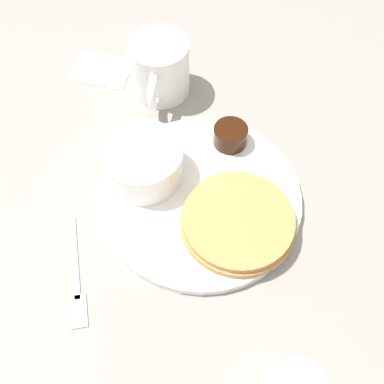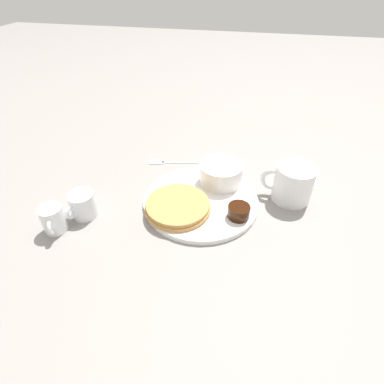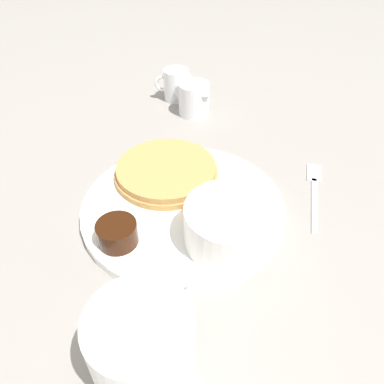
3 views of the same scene
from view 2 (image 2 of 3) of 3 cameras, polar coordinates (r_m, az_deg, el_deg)
ground_plane at (r=0.70m, az=1.68°, el=-2.03°), size 4.00×4.00×0.00m
plate at (r=0.70m, az=1.69°, el=-1.65°), size 0.27×0.27×0.01m
pancake_stack at (r=0.66m, az=-2.72°, el=-2.71°), size 0.15×0.15×0.02m
bowl at (r=0.73m, az=5.52°, el=3.72°), size 0.10×0.10×0.05m
syrup_cup at (r=0.65m, az=8.89°, el=-3.68°), size 0.05×0.05×0.03m
butter_ramekin at (r=0.75m, az=7.30°, el=3.24°), size 0.04×0.04×0.04m
coffee_mug at (r=0.72m, az=18.52°, el=1.60°), size 0.09×0.12×0.09m
creamer_pitcher_near at (r=0.69m, az=-20.12°, el=-2.29°), size 0.08×0.06×0.06m
creamer_pitcher_far at (r=0.68m, az=-24.95°, el=-4.69°), size 0.07×0.05×0.06m
fork at (r=0.84m, az=-4.37°, el=5.71°), size 0.04×0.15×0.00m
napkin at (r=0.83m, az=20.48°, el=2.85°), size 0.10×0.09×0.00m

